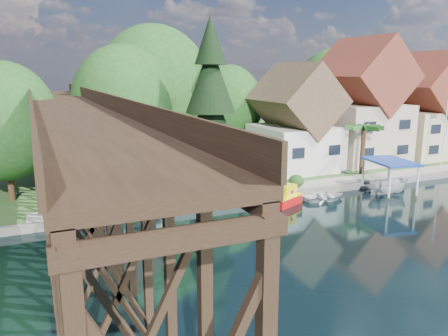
{
  "coord_description": "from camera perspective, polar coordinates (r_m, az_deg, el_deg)",
  "views": [
    {
      "loc": [
        -18.02,
        -22.47,
        10.48
      ],
      "look_at": [
        -5.48,
        6.0,
        3.64
      ],
      "focal_mm": 35.0,
      "sensor_mm": 36.0,
      "label": 1
    }
  ],
  "objects": [
    {
      "name": "ground",
      "position": [
        30.66,
        14.17,
        -7.99
      ],
      "size": [
        140.0,
        140.0,
        0.0
      ],
      "primitive_type": "plane",
      "color": "black",
      "rests_on": "ground"
    },
    {
      "name": "bank",
      "position": [
        60.16,
        -6.0,
        2.53
      ],
      "size": [
        140.0,
        52.0,
        0.5
      ],
      "primitive_type": "cube",
      "color": "#2D5020",
      "rests_on": "ground"
    },
    {
      "name": "seawall",
      "position": [
        38.95,
        11.67,
        -3.01
      ],
      "size": [
        60.0,
        0.4,
        0.62
      ],
      "primitive_type": "cube",
      "color": "slate",
      "rests_on": "ground"
    },
    {
      "name": "promenade",
      "position": [
        41.06,
        12.92,
        -1.95
      ],
      "size": [
        50.0,
        2.6,
        0.06
      ],
      "primitive_type": "cube",
      "color": "gray",
      "rests_on": "bank"
    },
    {
      "name": "trestle_bridge",
      "position": [
        28.19,
        -19.26,
        1.2
      ],
      "size": [
        4.12,
        44.18,
        9.3
      ],
      "color": "black",
      "rests_on": "ground"
    },
    {
      "name": "house_left",
      "position": [
        46.2,
        9.24,
        5.59
      ],
      "size": [
        7.64,
        8.64,
        11.02
      ],
      "color": "silver",
      "rests_on": "bank"
    },
    {
      "name": "house_center",
      "position": [
        51.89,
        17.43,
        7.34
      ],
      "size": [
        8.65,
        9.18,
        13.89
      ],
      "color": "#BEAB94",
      "rests_on": "bank"
    },
    {
      "name": "house_right",
      "position": [
        57.91,
        24.51,
        6.63
      ],
      "size": [
        8.15,
        8.64,
        12.45
      ],
      "color": "beige",
      "rests_on": "bank"
    },
    {
      "name": "shed",
      "position": [
        38.22,
        -12.83,
        2.05
      ],
      "size": [
        5.09,
        5.4,
        7.85
      ],
      "color": "silver",
      "rests_on": "bank"
    },
    {
      "name": "bg_trees",
      "position": [
        47.79,
        -0.27,
        8.56
      ],
      "size": [
        49.9,
        13.3,
        10.57
      ],
      "color": "#382314",
      "rests_on": "bank"
    },
    {
      "name": "shrubs",
      "position": [
        35.67,
        -0.82,
        -2.64
      ],
      "size": [
        15.76,
        2.47,
        1.7
      ],
      "color": "#163E18",
      "rests_on": "bank"
    },
    {
      "name": "conifer",
      "position": [
        38.2,
        -1.76,
        8.02
      ],
      "size": [
        5.97,
        5.97,
        14.69
      ],
      "color": "#382314",
      "rests_on": "bank"
    },
    {
      "name": "palm_tree",
      "position": [
        45.24,
        17.82,
        4.89
      ],
      "size": [
        3.94,
        3.94,
        5.19
      ],
      "color": "#382314",
      "rests_on": "bank"
    },
    {
      "name": "flagpole",
      "position": [
        50.86,
        27.01,
        4.78
      ],
      "size": [
        1.13,
        0.2,
        7.22
      ],
      "color": "white",
      "rests_on": "bank"
    },
    {
      "name": "tugboat",
      "position": [
        35.62,
        7.95,
        -3.76
      ],
      "size": [
        3.37,
        2.7,
        2.15
      ],
      "color": "#B50C0E",
      "rests_on": "ground"
    },
    {
      "name": "boat_white_a",
      "position": [
        37.59,
        12.99,
        -3.5
      ],
      "size": [
        3.95,
        2.95,
        0.78
      ],
      "primitive_type": "imported",
      "rotation": [
        0.0,
        0.0,
        1.5
      ],
      "color": "white",
      "rests_on": "ground"
    },
    {
      "name": "boat_canopy",
      "position": [
        40.88,
        20.74,
        -1.41
      ],
      "size": [
        4.01,
        5.18,
        3.01
      ],
      "color": "silver",
      "rests_on": "ground"
    }
  ]
}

